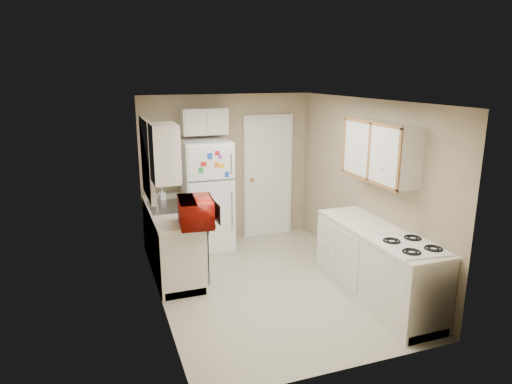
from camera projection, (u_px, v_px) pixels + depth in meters
name	position (u px, v px, depth m)	size (l,w,h in m)	color
floor	(269.00, 285.00, 6.03)	(3.80, 3.80, 0.00)	beige
ceiling	(270.00, 101.00, 5.43)	(3.80, 3.80, 0.00)	white
wall_left	(157.00, 208.00, 5.28)	(3.80, 3.80, 0.00)	tan
wall_right	(365.00, 188.00, 6.19)	(3.80, 3.80, 0.00)	tan
wall_back	(227.00, 169.00, 7.46)	(2.80, 2.80, 0.00)	tan
wall_front	(348.00, 252.00, 4.00)	(2.80, 2.80, 0.00)	tan
left_counter	(173.00, 240.00, 6.38)	(0.60, 1.80, 0.90)	silver
dishwasher	(203.00, 250.00, 5.92)	(0.03, 0.58, 0.72)	black
sink	(169.00, 209.00, 6.42)	(0.54, 0.74, 0.16)	gray
microwave	(196.00, 213.00, 5.59)	(0.34, 0.60, 0.40)	#9F1208
soap_bottle	(162.00, 194.00, 6.71)	(0.08, 0.08, 0.18)	silver
window_blinds	(147.00, 159.00, 6.14)	(0.10, 0.98, 1.08)	silver
upper_cabinet_left	(164.00, 153.00, 5.37)	(0.30, 0.45, 0.70)	silver
refrigerator	(207.00, 196.00, 7.06)	(0.72, 0.70, 1.74)	white
cabinet_over_fridge	(204.00, 121.00, 6.99)	(0.70, 0.30, 0.40)	silver
interior_door	(268.00, 177.00, 7.70)	(0.86, 0.06, 2.08)	white
right_counter	(377.00, 265.00, 5.55)	(0.60, 2.00, 0.90)	silver
stove	(408.00, 287.00, 5.05)	(0.56, 0.70, 0.85)	white
upper_cabinet_right	(381.00, 151.00, 5.53)	(0.30, 1.20, 0.70)	silver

